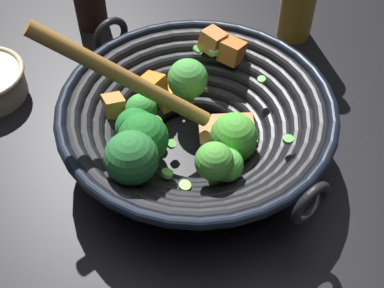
% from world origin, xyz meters
% --- Properties ---
extents(ground_plane, '(4.00, 4.00, 0.00)m').
position_xyz_m(ground_plane, '(0.00, 0.00, 0.00)').
color(ground_plane, black).
extents(wok, '(0.37, 0.34, 0.21)m').
position_xyz_m(wok, '(-0.00, 0.00, 0.06)').
color(wok, black).
rests_on(wok, ground).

